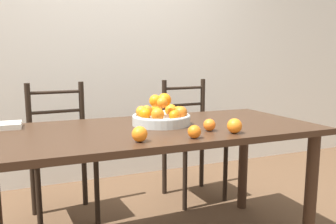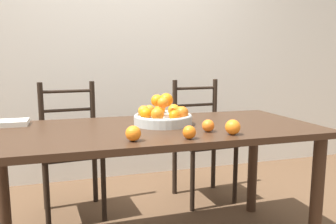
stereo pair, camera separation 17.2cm
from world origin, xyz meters
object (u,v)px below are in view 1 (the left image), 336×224
fruit_bowl (161,116)px  book_stack (2,126)px  orange_loose_0 (140,134)px  orange_loose_1 (194,132)px  chair_right (192,141)px  orange_loose_3 (235,126)px  chair_left (61,154)px  orange_loose_2 (209,125)px

fruit_bowl → book_stack: bearing=165.7°
orange_loose_0 → orange_loose_1: orange_loose_0 is taller
fruit_bowl → chair_right: 0.89m
orange_loose_1 → orange_loose_3: bearing=5.5°
chair_right → orange_loose_0: bearing=-131.8°
chair_left → chair_right: bearing=-5.5°
orange_loose_0 → chair_left: 1.09m
orange_loose_3 → fruit_bowl: bearing=125.5°
chair_left → book_stack: (-0.33, -0.42, 0.31)m
orange_loose_0 → chair_left: chair_left is taller
orange_loose_3 → chair_right: 1.09m
chair_left → book_stack: bearing=-133.5°
chair_right → book_stack: chair_right is taller
chair_right → book_stack: 1.47m
orange_loose_3 → chair_right: size_ratio=0.08×
fruit_bowl → orange_loose_2: bearing=-57.5°
orange_loose_0 → orange_loose_2: (0.42, 0.09, -0.00)m
orange_loose_2 → chair_right: (0.35, 0.91, -0.33)m
fruit_bowl → chair_right: (0.52, 0.64, -0.35)m
orange_loose_3 → chair_left: chair_left is taller
orange_loose_0 → book_stack: 0.84m
chair_left → orange_loose_3: bearing=-57.4°
orange_loose_1 → chair_right: size_ratio=0.07×
orange_loose_2 → book_stack: orange_loose_2 is taller
book_stack → orange_loose_2: bearing=-25.3°
fruit_bowl → orange_loose_0: (-0.25, -0.36, -0.02)m
fruit_bowl → orange_loose_1: bearing=-87.2°
orange_loose_3 → book_stack: 1.27m
orange_loose_0 → book_stack: orange_loose_0 is taller
orange_loose_2 → orange_loose_3: 0.14m
orange_loose_0 → chair_right: size_ratio=0.07×
orange_loose_0 → orange_loose_3: 0.51m
orange_loose_2 → book_stack: bearing=154.7°
fruit_bowl → book_stack: 0.89m
orange_loose_1 → chair_left: 1.21m
orange_loose_0 → orange_loose_2: size_ratio=1.12×
orange_loose_0 → orange_loose_1: 0.27m
orange_loose_0 → chair_left: bearing=105.8°
book_stack → orange_loose_0: bearing=-43.4°
orange_loose_2 → orange_loose_3: size_ratio=0.85×
orange_loose_2 → chair_left: 1.19m
fruit_bowl → orange_loose_2: size_ratio=5.22×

